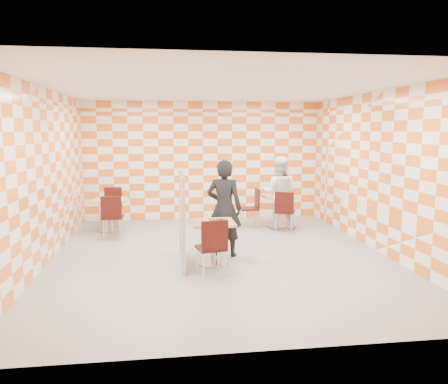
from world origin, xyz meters
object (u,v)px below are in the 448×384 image
(chair_empty_near, at_px, (112,214))
(sport_bottle, at_px, (271,191))
(man_white, at_px, (279,193))
(empty_table, at_px, (111,210))
(second_table, at_px, (277,205))
(chair_second_side, at_px, (253,205))
(soda_bottle, at_px, (281,191))
(chair_main_front, at_px, (213,244))
(partition, at_px, (182,218))
(man_dark, at_px, (224,208))
(chair_empty_far, at_px, (113,204))
(main_table, at_px, (213,235))
(chair_second_front, at_px, (285,208))

(chair_empty_near, relative_size, sport_bottle, 4.62)
(man_white, bearing_deg, empty_table, 13.94)
(second_table, bearing_deg, chair_second_side, -178.77)
(empty_table, bearing_deg, sport_bottle, 1.82)
(chair_empty_near, distance_m, soda_bottle, 3.94)
(chair_main_front, height_order, man_white, man_white)
(chair_main_front, height_order, soda_bottle, soda_bottle)
(chair_second_side, height_order, soda_bottle, soda_bottle)
(chair_main_front, distance_m, sport_bottle, 3.96)
(partition, bearing_deg, chair_empty_near, 126.17)
(second_table, bearing_deg, partition, -131.76)
(second_table, xyz_separation_m, man_dark, (-1.57, -2.24, 0.37))
(second_table, height_order, partition, partition)
(chair_empty_far, height_order, soda_bottle, soda_bottle)
(main_table, bearing_deg, empty_table, 126.49)
(second_table, distance_m, chair_empty_far, 3.92)
(man_dark, distance_m, soda_bottle, 2.87)
(empty_table, distance_m, man_white, 3.84)
(chair_second_front, xyz_separation_m, partition, (-2.36, -2.06, 0.25))
(chair_main_front, distance_m, chair_empty_far, 4.47)
(man_white, bearing_deg, chair_empty_far, 5.00)
(main_table, distance_m, chair_second_side, 3.01)
(chair_empty_far, xyz_separation_m, man_dark, (2.31, -2.82, 0.34))
(main_table, distance_m, sport_bottle, 3.33)
(chair_main_front, distance_m, man_white, 3.74)
(chair_second_side, relative_size, chair_empty_far, 1.00)
(main_table, distance_m, soda_bottle, 3.46)
(chair_second_front, distance_m, partition, 3.14)
(chair_second_front, height_order, chair_empty_near, same)
(man_dark, bearing_deg, empty_table, -24.21)
(chair_second_front, height_order, sport_bottle, sport_bottle)
(chair_second_side, xyz_separation_m, partition, (-1.75, -2.62, 0.25))
(chair_empty_near, bearing_deg, chair_second_side, 12.80)
(chair_second_side, relative_size, soda_bottle, 4.02)
(chair_second_side, height_order, chair_empty_near, same)
(chair_second_side, bearing_deg, soda_bottle, 8.28)
(second_table, relative_size, sport_bottle, 3.75)
(empty_table, height_order, chair_main_front, chair_main_front)
(chair_second_side, bearing_deg, chair_second_front, -42.31)
(chair_second_side, distance_m, man_dark, 2.45)
(chair_empty_near, height_order, man_dark, man_dark)
(man_white, distance_m, soda_bottle, 0.34)
(empty_table, bearing_deg, man_dark, -44.06)
(chair_empty_near, xyz_separation_m, chair_empty_far, (-0.14, 1.30, 0.00))
(chair_empty_near, xyz_separation_m, man_white, (3.72, 0.51, 0.30))
(main_table, xyz_separation_m, man_dark, (0.26, 0.53, 0.37))
(chair_empty_near, height_order, man_white, man_white)
(empty_table, height_order, partition, partition)
(empty_table, bearing_deg, main_table, -53.51)
(chair_empty_near, bearing_deg, man_white, 7.74)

